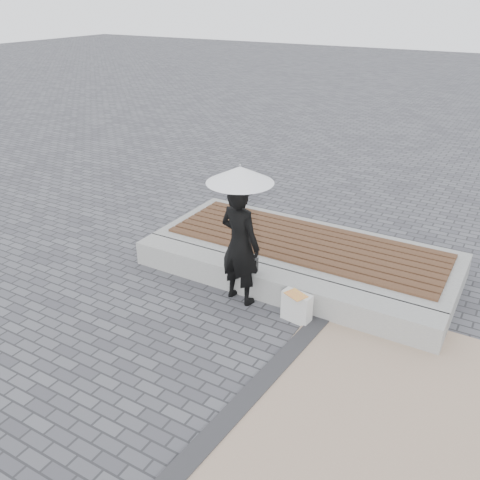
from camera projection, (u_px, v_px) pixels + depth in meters
name	position (u px, v px, depth m)	size (l,w,h in m)	color
ground	(217.00, 353.00, 6.69)	(80.00, 80.00, 0.00)	#515257
edging_band	(249.00, 397.00, 5.95)	(0.25, 5.20, 0.04)	#2F2F31
seating_ledge	(273.00, 285.00, 7.84)	(5.00, 0.45, 0.40)	#A1A29D
timber_platform	(305.00, 254.00, 8.78)	(5.00, 2.00, 0.40)	#9D9E98
timber_decking	(306.00, 242.00, 8.68)	(4.60, 1.60, 0.04)	brown
woman	(240.00, 244.00, 7.46)	(0.68, 0.45, 1.86)	black
parasol	(240.00, 175.00, 7.00)	(0.95, 0.95, 1.21)	#A4A4A8
handbag	(247.00, 264.00, 7.80)	(0.31, 0.11, 0.22)	black
canvas_tote	(297.00, 307.00, 7.27)	(0.42, 0.18, 0.45)	#BBBBB7
magazine	(296.00, 295.00, 7.13)	(0.29, 0.21, 0.01)	#D3403F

